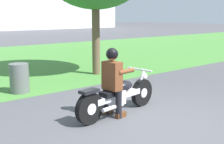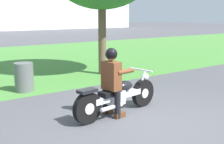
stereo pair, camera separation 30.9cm
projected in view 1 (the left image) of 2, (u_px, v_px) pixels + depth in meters
name	position (u px, v px, depth m)	size (l,w,h in m)	color
ground	(152.00, 123.00, 5.43)	(120.00, 120.00, 0.00)	#4C4C51
motorcycle_lead	(118.00, 96.00, 5.85)	(2.17, 0.67, 0.86)	black
rider_lead	(113.00, 77.00, 5.65)	(0.59, 0.51, 1.38)	black
trash_can	(19.00, 78.00, 7.48)	(0.50, 0.50, 0.77)	#595E5B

